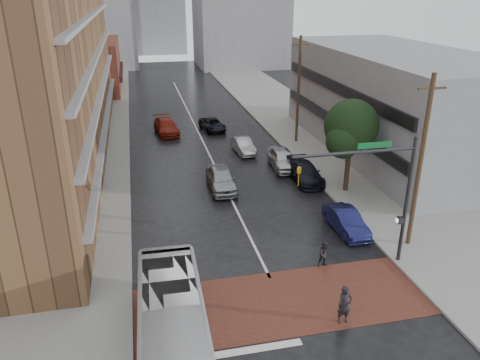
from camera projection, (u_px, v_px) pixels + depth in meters
ground at (285, 308)px, 22.00m from camera, size 160.00×160.00×0.00m
crosswalk at (282, 302)px, 22.44m from camera, size 14.00×5.00×0.02m
sidewalk_west at (79, 153)px, 42.18m from camera, size 9.00×90.00×0.15m
sidewalk_east at (318, 137)px, 46.83m from camera, size 9.00×90.00×0.15m
storefront_west at (91, 66)px, 66.90m from camera, size 8.00×16.00×7.00m
building_east at (395, 102)px, 41.64m from camera, size 11.00×26.00×9.00m
street_tree at (351, 130)px, 32.75m from camera, size 4.20×4.10×6.90m
signal_mast at (384, 185)px, 23.62m from camera, size 6.50×0.30×7.20m
utility_pole_near at (420, 163)px, 25.41m from camera, size 1.60×0.26×10.00m
utility_pole_far at (298, 90)px, 43.44m from camera, size 1.60×0.26×10.00m
transit_bus at (174, 346)px, 17.55m from camera, size 2.88×11.08×3.07m
pedestrian_a at (345, 305)px, 20.74m from camera, size 0.69×0.46×1.88m
pedestrian_b at (325, 254)px, 25.06m from camera, size 0.74×0.59×1.48m
car_travel_a at (221, 179)px, 34.67m from camera, size 2.00×4.80×1.62m
car_travel_b at (243, 146)px, 42.36m from camera, size 1.71×4.12×1.33m
car_travel_c at (166, 126)px, 47.93m from camera, size 2.64×5.32×1.49m
suv_travel at (212, 124)px, 49.17m from camera, size 2.63×4.59×1.21m
car_parked_near at (346, 221)px, 28.69m from camera, size 1.57×4.23×1.38m
car_parked_mid at (305, 172)px, 36.16m from camera, size 2.09×4.90×1.41m
car_parked_far at (283, 159)px, 38.74m from camera, size 2.20×4.86×1.62m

